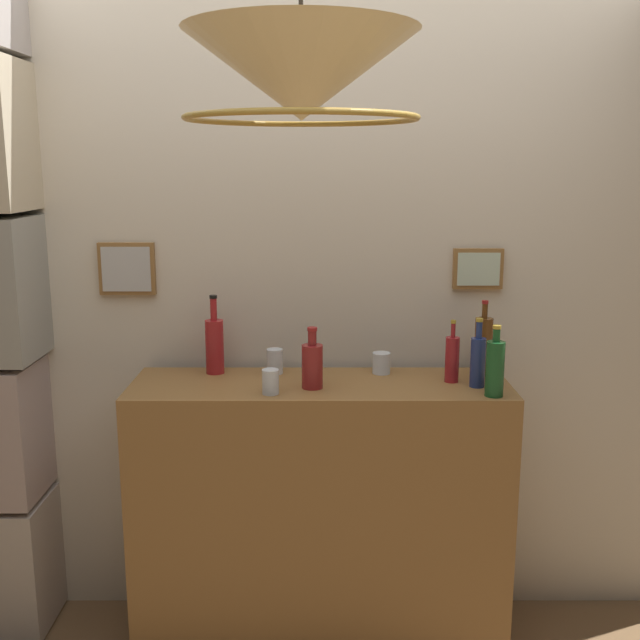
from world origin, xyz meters
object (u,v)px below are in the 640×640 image
Objects in this scene: liquor_bottle_port at (483,345)px; pendant_lamp at (301,78)px; liquor_bottle_gin at (452,358)px; liquor_bottle_vodka at (215,344)px; glass_tumbler_shot at (275,361)px; glass_tumbler_rocks at (271,382)px; liquor_bottle_mezcal at (478,360)px; glass_tumbler_highball at (381,363)px; liquor_bottle_rye at (495,367)px; liquor_bottle_rum at (312,364)px.

pendant_lamp is at bearing -130.39° from liquor_bottle_port.
liquor_bottle_gin is at bearing -144.77° from liquor_bottle_port.
glass_tumbler_shot is at bearing -1.38° from liquor_bottle_vodka.
glass_tumbler_rocks is at bearing -49.23° from liquor_bottle_vodka.
pendant_lamp is at bearing -76.93° from glass_tumbler_rocks.
glass_tumbler_highball is (-0.34, 0.18, -0.06)m from liquor_bottle_mezcal.
glass_tumbler_shot is (-0.00, 0.26, 0.00)m from glass_tumbler_rocks.
liquor_bottle_port is at bearing 49.61° from pendant_lamp.
liquor_bottle_port is at bearing 86.61° from liquor_bottle_rye.
liquor_bottle_vodka reaches higher than glass_tumbler_rocks.
glass_tumbler_highball is at bearing 155.52° from liquor_bottle_gin.
liquor_bottle_vodka reaches higher than liquor_bottle_rye.
glass_tumbler_highball is (0.27, 0.19, -0.05)m from liquor_bottle_rum.
glass_tumbler_highball is at bearing 0.15° from glass_tumbler_shot.
liquor_bottle_port is at bearing -1.36° from liquor_bottle_vodka.
liquor_bottle_rum is at bearing 171.31° from liquor_bottle_rye.
liquor_bottle_gin is at bearing 8.54° from liquor_bottle_rum.
liquor_bottle_rye is 0.41× the size of pendant_lamp.
liquor_bottle_rum is 0.53m from liquor_bottle_gin.
liquor_bottle_mezcal is 0.39m from glass_tumbler_highball.
liquor_bottle_port is 3.29× the size of glass_tumbler_rocks.
glass_tumbler_rocks is at bearing -162.98° from liquor_bottle_port.
glass_tumbler_highball is (0.65, -0.00, -0.07)m from liquor_bottle_vodka.
liquor_bottle_mezcal is 0.83× the size of liquor_bottle_vodka.
liquor_bottle_gin is 2.88× the size of glass_tumbler_highball.
liquor_bottle_rum is 0.60m from liquor_bottle_mezcal.
liquor_bottle_rye is at bearing -38.01° from glass_tumbler_highball.
pendant_lamp reaches higher than liquor_bottle_port.
liquor_bottle_rye is 2.63× the size of glass_tumbler_shot.
liquor_bottle_rum reaches higher than glass_tumbler_highball.
liquor_bottle_rye is 1.08× the size of liquor_bottle_gin.
liquor_bottle_rum is at bearing -178.58° from liquor_bottle_mezcal.
liquor_bottle_rum is 1.12m from pendant_lamp.
pendant_lamp reaches higher than liquor_bottle_gin.
liquor_bottle_mezcal is at bearing 108.11° from liquor_bottle_rye.
glass_tumbler_highball is 1.30m from pendant_lamp.
liquor_bottle_port is 0.81m from glass_tumbler_shot.
liquor_bottle_rum is 0.43m from liquor_bottle_vodka.
liquor_bottle_gin is (0.90, -0.12, -0.02)m from liquor_bottle_vodka.
liquor_bottle_rye is 0.84m from glass_tumbler_shot.
pendant_lamp reaches higher than glass_tumbler_highball.
liquor_bottle_rye is at bearing -55.90° from liquor_bottle_gin.
glass_tumbler_rocks is 0.92× the size of glass_tumbler_shot.
liquor_bottle_port is 0.40m from glass_tumbler_highball.
glass_tumbler_shot is (-0.67, 0.11, -0.04)m from liquor_bottle_gin.
liquor_bottle_vodka is (-1.02, 0.30, 0.01)m from liquor_bottle_rye.
liquor_bottle_port is at bearing -2.95° from glass_tumbler_highball.
pendant_lamp reaches higher than liquor_bottle_rye.
glass_tumbler_shot is at bearing 178.65° from liquor_bottle_port.
glass_tumbler_highball is at bearing 70.59° from pendant_lamp.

